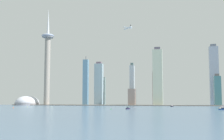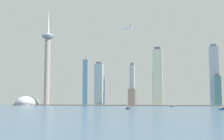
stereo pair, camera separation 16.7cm
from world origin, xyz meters
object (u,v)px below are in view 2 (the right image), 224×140
(skyscraper_7, at_px, (155,88))
(skyscraper_5, at_px, (102,91))
(skyscraper_4, at_px, (49,91))
(channel_buoy_0, at_px, (13,107))
(skyscraper_8, at_px, (217,91))
(boat_3, at_px, (128,108))
(skyscraper_0, at_px, (132,97))
(stadium_dome, at_px, (27,103))
(boat_0, at_px, (223,108))
(skyscraper_9, at_px, (99,84))
(channel_buoy_1, at_px, (27,107))
(channel_buoy_2, at_px, (111,109))
(airplane, at_px, (128,28))
(boat_1, at_px, (223,109))
(skyscraper_2, at_px, (132,85))
(skyscraper_1, at_px, (86,82))
(boat_2, at_px, (172,106))
(skyscraper_6, at_px, (214,75))
(observation_tower, at_px, (47,59))

(skyscraper_7, bearing_deg, skyscraper_5, 173.02)
(skyscraper_4, relative_size, channel_buoy_0, 33.04)
(skyscraper_8, relative_size, boat_3, 7.88)
(skyscraper_0, height_order, channel_buoy_0, skyscraper_0)
(stadium_dome, relative_size, boat_0, 4.89)
(skyscraper_4, height_order, skyscraper_5, skyscraper_4)
(stadium_dome, height_order, channel_buoy_0, stadium_dome)
(stadium_dome, bearing_deg, skyscraper_9, 9.43)
(channel_buoy_1, relative_size, channel_buoy_2, 0.60)
(skyscraper_9, xyz_separation_m, airplane, (107.18, -97.01, 149.89))
(stadium_dome, relative_size, boat_3, 6.71)
(skyscraper_4, height_order, boat_1, skyscraper_4)
(skyscraper_8, height_order, boat_1, skyscraper_8)
(boat_1, bearing_deg, skyscraper_4, 147.44)
(skyscraper_2, xyz_separation_m, skyscraper_9, (-103.68, -10.63, 3.05))
(skyscraper_4, relative_size, airplane, 3.44)
(channel_buoy_0, bearing_deg, skyscraper_1, 77.85)
(stadium_dome, relative_size, boat_1, 5.03)
(skyscraper_2, distance_m, channel_buoy_1, 337.89)
(skyscraper_1, relative_size, boat_2, 15.54)
(skyscraper_9, bearing_deg, channel_buoy_2, -72.42)
(skyscraper_9, bearing_deg, skyscraper_4, 163.74)
(skyscraper_6, height_order, boat_1, skyscraper_6)
(boat_1, relative_size, airplane, 0.56)
(skyscraper_2, xyz_separation_m, skyscraper_4, (-293.17, 44.65, -16.04))
(skyscraper_1, bearing_deg, skyscraper_8, 1.75)
(boat_1, height_order, boat_2, boat_2)
(skyscraper_1, distance_m, skyscraper_9, 47.80)
(skyscraper_7, distance_m, boat_0, 333.20)
(observation_tower, height_order, channel_buoy_2, observation_tower)
(skyscraper_5, relative_size, boat_2, 9.33)
(channel_buoy_2, bearing_deg, observation_tower, 129.01)
(skyscraper_2, bearing_deg, stadium_dome, -171.70)
(skyscraper_2, bearing_deg, boat_1, -60.49)
(skyscraper_2, distance_m, channel_buoy_2, 402.02)
(skyscraper_1, distance_m, airplane, 211.32)
(skyscraper_2, relative_size, skyscraper_5, 1.45)
(observation_tower, bearing_deg, skyscraper_6, 8.60)
(channel_buoy_0, height_order, channel_buoy_2, channel_buoy_0)
(skyscraper_7, xyz_separation_m, skyscraper_8, (176.73, -44.16, -9.06))
(skyscraper_1, distance_m, skyscraper_5, 87.18)
(skyscraper_0, relative_size, boat_0, 3.12)
(skyscraper_0, relative_size, boat_1, 3.21)
(channel_buoy_1, bearing_deg, skyscraper_4, 104.39)
(skyscraper_1, height_order, boat_1, skyscraper_1)
(boat_3, height_order, channel_buoy_2, boat_3)
(boat_2, bearing_deg, boat_0, 4.16)
(skyscraper_4, relative_size, skyscraper_7, 0.73)
(skyscraper_8, xyz_separation_m, channel_buoy_1, (-462.38, -217.16, -41.87))
(stadium_dome, relative_size, skyscraper_6, 0.42)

